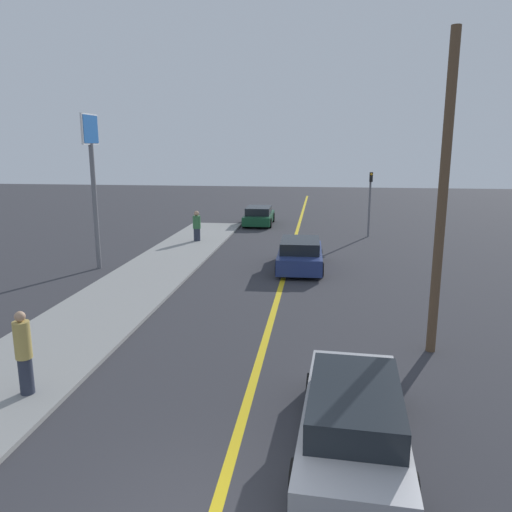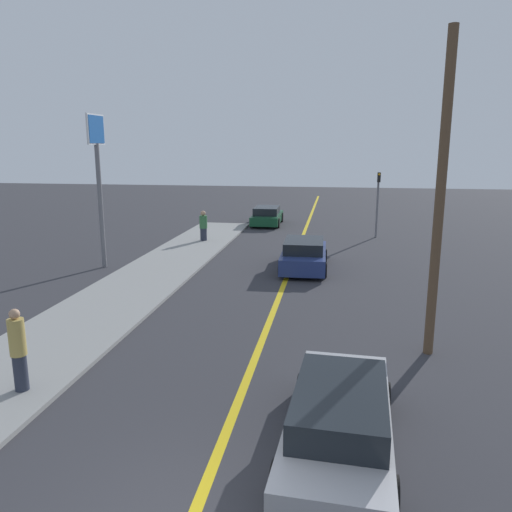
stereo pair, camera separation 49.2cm
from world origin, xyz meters
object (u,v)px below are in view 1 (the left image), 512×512
object	(u,v)px
traffic_light	(370,197)
roadside_sign	(92,161)
pedestrian_mid_group	(197,226)
utility_pole	(442,199)
pedestrian_near_curb	(24,353)
car_ahead_center	(300,254)
car_far_distant	(259,216)
car_near_right_lane	(353,418)

from	to	relation	value
traffic_light	roadside_sign	distance (m)	15.77
roadside_sign	pedestrian_mid_group	bearing A→B (deg)	66.02
traffic_light	utility_pole	distance (m)	16.99
pedestrian_near_curb	pedestrian_mid_group	bearing A→B (deg)	92.15
car_ahead_center	pedestrian_mid_group	xyz separation A→B (m)	(-5.93, 5.28, 0.29)
traffic_light	utility_pole	world-z (taller)	utility_pole
car_far_distant	traffic_light	distance (m)	8.12
traffic_light	car_near_right_lane	bearing A→B (deg)	-95.76
car_near_right_lane	utility_pole	size ratio (longest dim) A/B	0.61
car_far_distant	pedestrian_mid_group	distance (m)	7.33
car_far_distant	pedestrian_mid_group	xyz separation A→B (m)	(-2.62, -6.84, 0.32)
car_near_right_lane	pedestrian_near_curb	distance (m)	6.84
roadside_sign	utility_pole	world-z (taller)	utility_pole
car_near_right_lane	pedestrian_mid_group	xyz separation A→B (m)	(-7.41, 18.58, 0.29)
car_near_right_lane	traffic_light	bearing A→B (deg)	87.44
traffic_light	utility_pole	bearing A→B (deg)	-89.59
car_far_distant	pedestrian_near_curb	size ratio (longest dim) A/B	2.38
car_near_right_lane	utility_pole	distance (m)	6.24
car_far_distant	car_near_right_lane	bearing A→B (deg)	-80.49
utility_pole	car_far_distant	bearing A→B (deg)	108.94
pedestrian_mid_group	car_far_distant	bearing A→B (deg)	69.05
traffic_light	roadside_sign	size ratio (longest dim) A/B	0.58
pedestrian_mid_group	roadside_sign	world-z (taller)	roadside_sign
car_near_right_lane	pedestrian_mid_group	world-z (taller)	pedestrian_mid_group
pedestrian_mid_group	car_ahead_center	bearing A→B (deg)	-41.72
car_far_distant	traffic_light	world-z (taller)	traffic_light
car_ahead_center	utility_pole	world-z (taller)	utility_pole
pedestrian_near_curb	pedestrian_mid_group	distance (m)	17.55
car_far_distant	pedestrian_near_curb	distance (m)	24.46
pedestrian_near_curb	pedestrian_mid_group	size ratio (longest dim) A/B	1.10
car_near_right_lane	pedestrian_mid_group	bearing A→B (deg)	114.93
car_near_right_lane	pedestrian_near_curb	size ratio (longest dim) A/B	2.66
car_far_distant	pedestrian_near_curb	bearing A→B (deg)	-95.77
car_far_distant	utility_pole	bearing A→B (deg)	-72.24
traffic_light	pedestrian_mid_group	bearing A→B (deg)	-162.26
car_ahead_center	pedestrian_mid_group	bearing A→B (deg)	137.03
car_far_distant	traffic_light	bearing A→B (deg)	-29.55
car_ahead_center	pedestrian_near_curb	bearing A→B (deg)	-114.51
traffic_light	car_far_distant	bearing A→B (deg)	151.62
car_near_right_lane	traffic_light	distance (m)	21.83
car_near_right_lane	pedestrian_mid_group	distance (m)	20.01
roadside_sign	utility_pole	xyz separation A→B (m)	(12.54, -7.49, -0.67)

